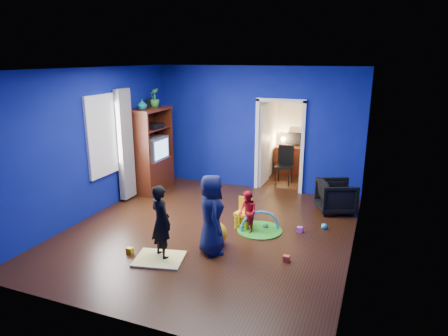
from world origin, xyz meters
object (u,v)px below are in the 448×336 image
at_px(armchair, 336,196).
at_px(crt_tv, 153,148).
at_px(child_navy, 211,214).
at_px(kid_chair, 243,215).
at_px(play_mat, 260,230).
at_px(tv_armoire, 152,150).
at_px(child_black, 161,222).
at_px(toddler_red, 248,212).
at_px(study_desk, 292,160).
at_px(hopper_ball, 215,234).
at_px(vase, 142,104).
at_px(folding_chair, 284,166).

relative_size(armchair, crt_tv, 1.03).
height_order(child_navy, kid_chair, child_navy).
relative_size(crt_tv, play_mat, 0.84).
bearing_deg(tv_armoire, child_black, -56.37).
relative_size(child_navy, kid_chair, 2.64).
relative_size(toddler_red, tv_armoire, 0.40).
relative_size(tv_armoire, study_desk, 2.23).
bearing_deg(study_desk, hopper_ball, -93.43).
xyz_separation_m(play_mat, study_desk, (-0.26, 3.90, 0.36)).
bearing_deg(play_mat, crt_tv, 156.27).
xyz_separation_m(child_black, toddler_red, (0.97, 1.38, -0.21)).
distance_m(child_black, crt_tv, 3.44).
relative_size(armchair, child_black, 0.60).
bearing_deg(child_navy, play_mat, -57.86).
xyz_separation_m(toddler_red, kid_chair, (-0.15, 0.20, -0.14)).
distance_m(child_navy, vase, 3.62).
distance_m(toddler_red, kid_chair, 0.29).
distance_m(armchair, toddler_red, 2.14).
bearing_deg(tv_armoire, armchair, 2.04).
bearing_deg(folding_chair, armchair, -45.37).
relative_size(child_black, play_mat, 1.46).
height_order(tv_armoire, kid_chair, tv_armoire).
distance_m(armchair, study_desk, 2.82).
xyz_separation_m(crt_tv, kid_chair, (2.69, -1.29, -0.77)).
height_order(armchair, child_navy, child_navy).
relative_size(vase, tv_armoire, 0.12).
xyz_separation_m(child_navy, vase, (-2.57, 2.11, 1.41)).
bearing_deg(study_desk, child_navy, -92.69).
distance_m(armchair, kid_chair, 2.10).
height_order(toddler_red, folding_chair, folding_chair).
bearing_deg(study_desk, crt_tv, -137.06).
bearing_deg(tv_armoire, crt_tv, 0.00).
bearing_deg(toddler_red, play_mat, 81.78).
xyz_separation_m(child_black, play_mat, (1.16, 1.53, -0.59)).
distance_m(hopper_ball, play_mat, 1.02).
relative_size(toddler_red, crt_tv, 1.12).
height_order(play_mat, folding_chair, folding_chair).
bearing_deg(tv_armoire, toddler_red, -27.34).
bearing_deg(armchair, toddler_red, 117.13).
bearing_deg(play_mat, folding_chair, 95.01).
bearing_deg(play_mat, toddler_red, -139.60).
height_order(child_black, study_desk, child_black).
relative_size(vase, study_desk, 0.26).
xyz_separation_m(kid_chair, play_mat, (0.34, -0.04, -0.24)).
bearing_deg(vase, study_desk, 45.69).
bearing_deg(tv_armoire, study_desk, 42.53).
relative_size(child_navy, play_mat, 1.59).
bearing_deg(toddler_red, folding_chair, 132.71).
xyz_separation_m(child_black, child_navy, (0.67, 0.45, 0.06)).
height_order(vase, tv_armoire, vase).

